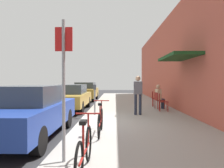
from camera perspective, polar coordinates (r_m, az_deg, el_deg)
The scene contains 15 objects.
ground_plane at distance 7.84m, azimuth -9.20°, elevation -10.98°, with size 60.00×60.00×0.00m, color #2D2D30.
sidewalk_slab at distance 9.73m, azimuth 6.25°, elevation -8.31°, with size 4.50×32.00×0.12m, color #9E9B93.
building_facade at distance 10.18m, azimuth 19.94°, elevation 7.22°, with size 1.40×32.00×5.49m.
parked_car_0 at distance 6.49m, azimuth -21.43°, elevation -6.78°, with size 1.80×4.40×1.47m.
parked_car_1 at distance 11.93m, azimuth -10.99°, elevation -3.42°, with size 1.80×4.40×1.40m.
parked_car_2 at distance 17.72m, azimuth -7.09°, elevation -1.90°, with size 1.80×4.40×1.48m.
parking_meter at distance 9.42m, azimuth -4.61°, elevation -3.54°, with size 0.12×0.10×1.32m.
street_sign at distance 4.01m, azimuth -12.74°, elevation 1.30°, with size 0.32×0.06×2.60m.
bicycle_0 at distance 3.64m, azimuth -7.30°, elevation -17.21°, with size 0.46×1.71×0.90m.
bicycle_1 at distance 6.08m, azimuth -3.09°, elevation -9.84°, with size 0.46×1.71×0.90m.
cafe_chair_0 at distance 10.85m, azimuth 13.12°, elevation -4.38°, with size 0.48×0.48×0.87m.
cafe_chair_1 at distance 11.71m, azimuth 12.20°, elevation -3.99°, with size 0.52×0.52×0.87m.
seated_patron_1 at distance 11.72m, azimuth 12.48°, elevation -3.05°, with size 0.48×0.43×1.29m.
cafe_chair_2 at distance 12.67m, azimuth 11.33°, elevation -3.62°, with size 0.54×0.54×0.87m.
pedestrian_standing at distance 9.43m, azimuth 6.92°, elevation -2.12°, with size 0.36×0.22×1.70m.
Camera 1 is at (1.34, -7.56, 1.61)m, focal length 34.36 mm.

